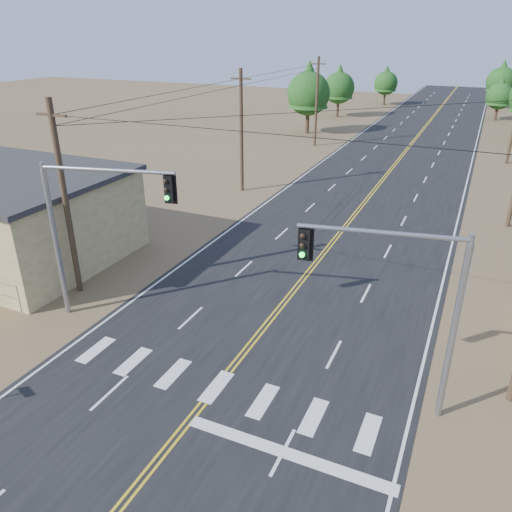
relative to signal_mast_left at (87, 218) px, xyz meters
The scene contains 11 objects.
road 21.66m from the signal_mast_left, 68.48° to the left, with size 15.00×200.00×0.02m, color black.
utility_pole_left_near 3.20m from the signal_mast_left, 150.33° to the left, with size 1.80×0.30×10.00m.
utility_pole_left_mid 21.76m from the signal_mast_left, 97.34° to the left, with size 1.80×0.30×10.00m.
utility_pole_left_far 41.68m from the signal_mast_left, 93.82° to the left, with size 1.80×0.30×10.00m.
signal_mast_left is the anchor object (origin of this frame).
signal_mast_right 14.29m from the signal_mast_left, ahead, with size 5.46×1.36×7.10m.
tree_left_near 48.95m from the signal_mast_left, 97.22° to the left, with size 5.57×5.57×9.28m.
tree_left_mid 63.94m from the signal_mast_left, 95.64° to the left, with size 4.78×4.78×7.96m.
tree_left_far 80.20m from the signal_mast_left, 91.56° to the left, with size 4.15×4.15×6.91m.
tree_right_mid 72.31m from the signal_mast_left, 76.62° to the left, with size 3.87×3.87×6.45m.
tree_right_far 85.14m from the signal_mast_left, 78.67° to the left, with size 4.88×4.88×8.14m.
Camera 1 is at (7.88, -5.62, 12.84)m, focal length 35.00 mm.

